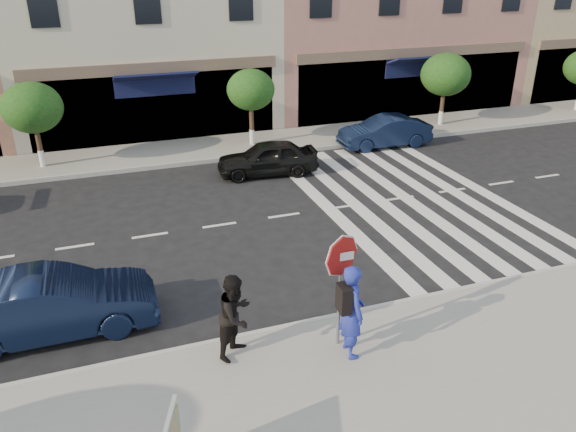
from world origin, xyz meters
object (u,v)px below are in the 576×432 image
at_px(stop_sign, 341,266).
at_px(car_far_mid, 267,158).
at_px(photographer, 352,311).
at_px(car_near_mid, 53,305).
at_px(walker, 236,316).
at_px(car_far_right, 385,132).

bearing_deg(stop_sign, car_far_mid, 80.22).
xyz_separation_m(photographer, car_near_mid, (-5.37, 2.82, -0.43)).
relative_size(stop_sign, car_near_mid, 0.58).
bearing_deg(stop_sign, photographer, -71.94).
height_order(photographer, walker, photographer).
bearing_deg(car_far_mid, walker, -14.79).
bearing_deg(car_near_mid, photographer, -117.11).
height_order(stop_sign, photographer, stop_sign).
xyz_separation_m(photographer, walker, (-2.05, 0.73, -0.10)).
bearing_deg(car_far_mid, car_far_right, 111.42).
bearing_deg(photographer, walker, 74.06).
xyz_separation_m(walker, car_near_mid, (-3.32, 2.10, -0.33)).
distance_m(stop_sign, car_far_right, 13.67).
bearing_deg(photographer, stop_sign, 21.49).
distance_m(photographer, car_far_mid, 10.47).
distance_m(car_near_mid, car_far_right, 15.44).
relative_size(photographer, car_near_mid, 0.46).
relative_size(stop_sign, photographer, 1.26).
relative_size(photographer, car_far_right, 0.50).
distance_m(stop_sign, walker, 2.18).
distance_m(walker, car_far_right, 14.44).
distance_m(photographer, car_far_right, 13.84).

